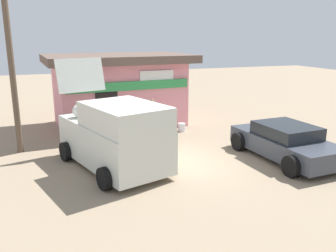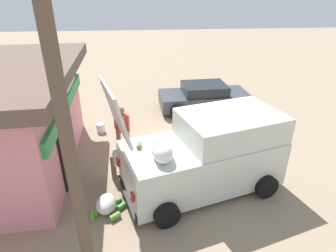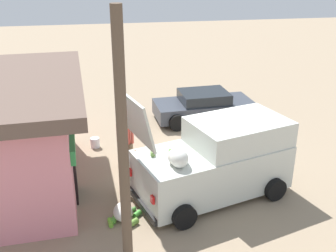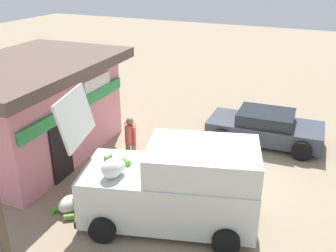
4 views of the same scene
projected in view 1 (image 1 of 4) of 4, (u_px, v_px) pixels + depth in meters
name	position (u px, v px, depth m)	size (l,w,h in m)	color
ground_plane	(167.00, 164.00, 11.31)	(60.00, 60.00, 0.00)	gray
storefront_bar	(119.00, 88.00, 16.07)	(6.53, 4.51, 3.16)	pink
delivery_van	(115.00, 136.00, 10.70)	(3.09, 4.74, 3.23)	silver
parked_sedan	(285.00, 142.00, 11.67)	(2.24, 4.01, 1.16)	#383D47
vendor_standing	(152.00, 117.00, 13.51)	(0.46, 0.51, 1.65)	#726047
customer_bending	(114.00, 123.00, 13.03)	(0.71, 0.65, 1.41)	#726047
unloaded_banana_pile	(80.00, 141.00, 13.06)	(0.82, 0.89, 0.41)	silver
paint_bucket	(182.00, 127.00, 15.12)	(0.32, 0.32, 0.34)	silver
utility_pole	(12.00, 74.00, 11.77)	(0.20, 0.20, 5.48)	brown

